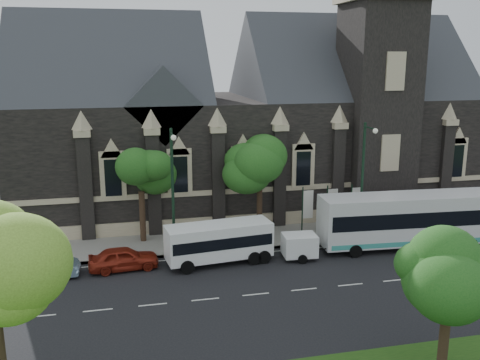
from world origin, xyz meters
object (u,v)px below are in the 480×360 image
object	(u,v)px
shuttle_bus	(219,241)
box_trailer	(299,245)
street_lamp_near	(364,175)
banner_flag_right	(354,204)
tour_coach	(411,219)
tree_park_east	(451,274)
banner_flag_center	(330,206)
tree_walk_left	(143,167)
sedan	(42,266)
street_lamp_mid	(173,186)
banner_flag_left	(306,207)
car_far_red	(124,258)
tree_walk_right	(262,161)

from	to	relation	value
shuttle_bus	box_trailer	bearing A→B (deg)	-12.44
street_lamp_near	banner_flag_right	distance (m)	3.34
banner_flag_right	tour_coach	size ratio (longest dim) A/B	0.29
tree_park_east	shuttle_bus	bearing A→B (deg)	116.69
tree_park_east	tour_coach	world-z (taller)	tree_park_east
banner_flag_center	banner_flag_right	world-z (taller)	same
tree_walk_left	sedan	xyz separation A→B (m)	(-6.76, -5.37, -4.98)
banner_flag_right	tour_coach	bearing A→B (deg)	-53.53
banner_flag_right	shuttle_bus	distance (m)	12.07
tree_walk_left	banner_flag_right	xyz separation A→B (m)	(16.08, -1.70, -3.35)
street_lamp_near	street_lamp_mid	world-z (taller)	same
shuttle_bus	street_lamp_near	bearing A→B (deg)	2.43
banner_flag_left	tour_coach	size ratio (longest dim) A/B	0.29
box_trailer	sedan	bearing A→B (deg)	-178.07
tree_park_east	tree_walk_left	bearing A→B (deg)	120.87
sedan	shuttle_bus	bearing A→B (deg)	-87.91
tree_park_east	box_trailer	bearing A→B (deg)	97.49
tree_walk_left	car_far_red	world-z (taller)	tree_walk_left
street_lamp_near	tree_walk_right	bearing A→B (deg)	151.94
shuttle_bus	banner_flag_center	bearing A→B (deg)	14.68
banner_flag_right	sedan	xyz separation A→B (m)	(-22.84, -3.66, -1.62)
car_far_red	tree_park_east	bearing A→B (deg)	-142.02
banner_flag_center	box_trailer	distance (m)	5.98
banner_flag_left	car_far_red	world-z (taller)	banner_flag_left
tree_walk_right	banner_flag_right	world-z (taller)	tree_walk_right
tree_park_east	banner_flag_right	distance (m)	18.91
car_far_red	sedan	bearing A→B (deg)	87.79
banner_flag_right	sedan	size ratio (longest dim) A/B	0.87
street_lamp_mid	tour_coach	distance (m)	17.40
sedan	car_far_red	world-z (taller)	car_far_red
tree_walk_left	banner_flag_center	world-z (taller)	tree_walk_left
tree_walk_left	street_lamp_near	distance (m)	16.22
tree_walk_left	shuttle_bus	world-z (taller)	tree_walk_left
banner_flag_left	sedan	distance (m)	19.27
tree_walk_left	street_lamp_mid	distance (m)	4.08
street_lamp_mid	box_trailer	size ratio (longest dim) A/B	2.69
tree_park_east	banner_flag_left	distance (m)	18.46
banner_flag_right	box_trailer	size ratio (longest dim) A/B	1.20
tree_walk_right	car_far_red	size ratio (longest dim) A/B	1.73
banner_flag_center	shuttle_bus	bearing A→B (deg)	-158.62
street_lamp_near	sedan	size ratio (longest dim) A/B	1.96
tree_walk_right	tour_coach	bearing A→B (deg)	-28.97
banner_flag_center	banner_flag_right	distance (m)	2.00
street_lamp_mid	car_far_red	world-z (taller)	street_lamp_mid
street_lamp_near	tour_coach	xyz separation A→B (m)	(3.05, -1.83, -2.98)
tree_park_east	street_lamp_mid	bearing A→B (deg)	121.79
street_lamp_near	sedan	bearing A→B (deg)	-175.55
tree_walk_right	box_trailer	size ratio (longest dim) A/B	2.33
tour_coach	car_far_red	xyz separation A→B (m)	(-20.55, 0.28, -1.36)
street_lamp_mid	car_far_red	bearing A→B (deg)	-156.21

